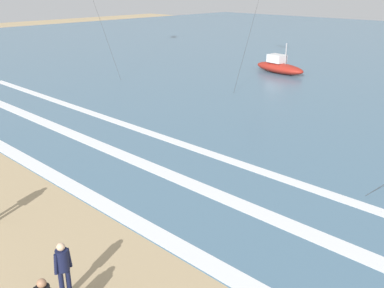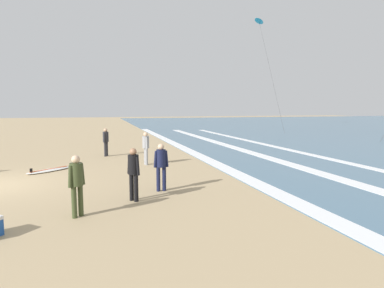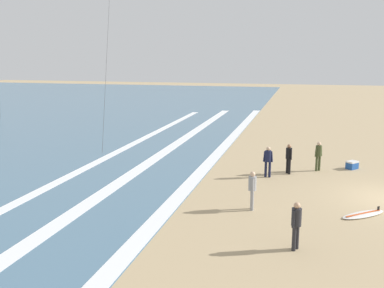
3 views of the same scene
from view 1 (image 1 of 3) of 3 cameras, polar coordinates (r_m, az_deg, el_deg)
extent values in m
cube|color=white|center=(14.80, -6.91, -10.51)|extent=(58.92, 0.72, 0.01)
cube|color=white|center=(16.40, 4.34, -7.12)|extent=(55.21, 0.77, 0.01)
cube|color=white|center=(18.95, 8.49, -3.36)|extent=(52.16, 0.61, 0.01)
cylinder|color=#141938|center=(11.98, -16.80, -17.38)|extent=(0.13, 0.13, 0.82)
cylinder|color=#141938|center=(12.06, -15.96, -17.01)|extent=(0.13, 0.13, 0.82)
cylinder|color=#141938|center=(11.62, -16.73, -14.45)|extent=(0.32, 0.32, 0.58)
cylinder|color=#141938|center=(11.56, -17.52, -14.89)|extent=(0.09, 0.14, 0.56)
cylinder|color=#141938|center=(11.71, -15.92, -14.21)|extent=(0.09, 0.14, 0.56)
sphere|color=#DBB28E|center=(11.41, -16.92, -12.85)|extent=(0.21, 0.21, 0.21)
sphere|color=#9E7051|center=(10.35, -19.22, -16.95)|extent=(0.21, 0.21, 0.21)
cylinder|color=#333333|center=(37.61, 7.70, 14.53)|extent=(5.88, 11.41, 7.66)
ellipsoid|color=maroon|center=(40.07, 11.47, 9.79)|extent=(5.39, 2.44, 0.90)
cube|color=silver|center=(40.20, 11.12, 11.01)|extent=(1.65, 1.31, 0.70)
cylinder|color=#B2B2B2|center=(39.47, 12.27, 11.57)|extent=(0.08, 0.08, 1.80)
camera|label=2|loc=(5.67, 56.55, -50.17)|focal=30.48mm
camera|label=3|loc=(31.03, -42.49, 12.64)|focal=41.23mm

